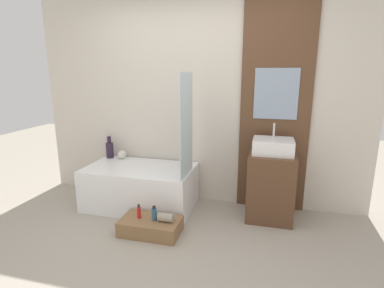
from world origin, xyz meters
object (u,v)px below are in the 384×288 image
sink (273,146)px  vase_tall_dark (110,149)px  wooden_step_bench (151,226)px  bottle_soap_primary (139,212)px  bottle_soap_secondary (154,214)px  bathtub (141,186)px  vase_round_light (122,155)px

sink → vase_tall_dark: size_ratio=1.49×
wooden_step_bench → bottle_soap_primary: size_ratio=4.08×
bottle_soap_secondary → sink: bearing=31.0°
wooden_step_bench → bottle_soap_secondary: bottle_soap_secondary is taller
bathtub → sink: (1.57, 0.10, 0.59)m
vase_round_light → bottle_soap_secondary: bearing=-47.5°
wooden_step_bench → sink: size_ratio=1.42×
vase_round_light → bottle_soap_primary: size_ratio=0.74×
vase_round_light → bottle_soap_secondary: size_ratio=0.72×
vase_round_light → bottle_soap_primary: bearing=-54.3°
vase_round_light → bottle_soap_secondary: vase_round_light is taller
sink → bottle_soap_primary: bearing=-152.4°
wooden_step_bench → vase_tall_dark: size_ratio=2.10×
wooden_step_bench → vase_tall_dark: 1.39m
wooden_step_bench → bottle_soap_primary: bottle_soap_primary is taller
vase_tall_dark → bottle_soap_primary: vase_tall_dark is taller
bathtub → bottle_soap_secondary: (0.41, -0.59, -0.03)m
vase_tall_dark → vase_round_light: bearing=-2.4°
bathtub → vase_round_light: size_ratio=11.66×
sink → bottle_soap_primary: sink is taller
sink → bottle_soap_secondary: sink is taller
bottle_soap_primary → sink: bearing=27.6°
vase_round_light → bottle_soap_secondary: (0.79, -0.86, -0.34)m
bottle_soap_primary → bottle_soap_secondary: (0.17, 0.00, 0.00)m
vase_tall_dark → bottle_soap_secondary: 1.37m
wooden_step_bench → bottle_soap_primary: (-0.12, 0.00, 0.15)m
bathtub → wooden_step_bench: size_ratio=2.12×
sink → vase_tall_dark: 2.15m
bottle_soap_primary → wooden_step_bench: bearing=0.0°
bottle_soap_secondary → wooden_step_bench: bearing=180.0°
bathtub → vase_tall_dark: size_ratio=4.46×
sink → bottle_soap_secondary: (-1.15, -0.69, -0.62)m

